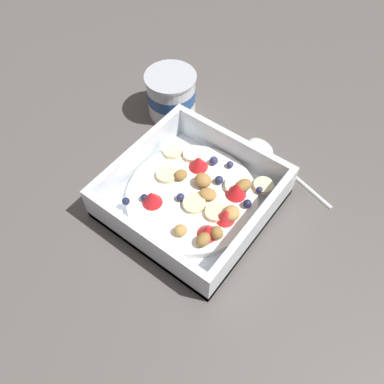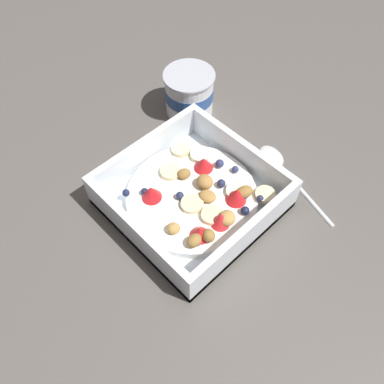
{
  "view_description": "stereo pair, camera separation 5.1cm",
  "coord_description": "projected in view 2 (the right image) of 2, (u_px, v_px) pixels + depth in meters",
  "views": [
    {
      "loc": [
        -0.26,
        -0.22,
        0.5
      ],
      "look_at": [
        0.01,
        -0.02,
        0.03
      ],
      "focal_mm": 38.12,
      "sensor_mm": 36.0,
      "label": 1
    },
    {
      "loc": [
        -0.22,
        -0.25,
        0.5
      ],
      "look_at": [
        0.01,
        -0.02,
        0.03
      ],
      "focal_mm": 38.12,
      "sensor_mm": 36.0,
      "label": 2
    }
  ],
  "objects": [
    {
      "name": "ground_plane",
      "position": [
        182.0,
        200.0,
        0.6
      ],
      "size": [
        2.4,
        2.4,
        0.0
      ],
      "primitive_type": "plane",
      "color": "#56514C"
    },
    {
      "name": "fruit_bowl",
      "position": [
        194.0,
        197.0,
        0.58
      ],
      "size": [
        0.21,
        0.21,
        0.06
      ],
      "color": "white",
      "rests_on": "ground"
    },
    {
      "name": "spoon",
      "position": [
        282.0,
        166.0,
        0.63
      ],
      "size": [
        0.06,
        0.17,
        0.01
      ],
      "color": "silver",
      "rests_on": "ground"
    },
    {
      "name": "yogurt_cup",
      "position": [
        189.0,
        93.0,
        0.68
      ],
      "size": [
        0.08,
        0.08,
        0.08
      ],
      "color": "white",
      "rests_on": "ground"
    }
  ]
}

